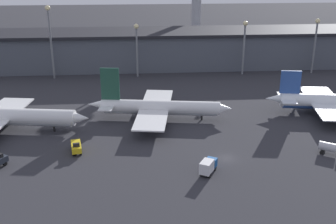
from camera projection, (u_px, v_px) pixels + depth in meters
ground at (226, 158)px, 95.21m from camera, size 600.00×600.00×0.00m
terminal_building at (185, 48)px, 169.47m from camera, size 168.97×22.43×14.49m
airplane_0 at (1, 117)px, 109.06m from camera, size 46.44×31.18×14.30m
airplane_1 at (158, 107)px, 116.54m from camera, size 40.29×32.92×14.32m
airplane_2 at (329, 102)px, 120.16m from camera, size 36.47×29.94×12.49m
service_vehicle_0 at (208, 166)px, 87.99m from camera, size 4.57×5.74×3.19m
service_vehicle_1 at (76, 147)px, 97.61m from camera, size 3.16×5.78×2.84m
service_vehicle_3 at (333, 148)px, 96.24m from camera, size 6.19×5.25×2.75m
lamp_post_0 at (50, 33)px, 149.53m from camera, size 1.80×1.80×26.30m
lamp_post_1 at (137, 42)px, 153.05m from camera, size 1.80×1.80×19.54m
lamp_post_2 at (244, 40)px, 155.76m from camera, size 1.80×1.80×20.12m
lamp_post_3 at (316, 38)px, 157.58m from camera, size 1.80×1.80×20.66m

